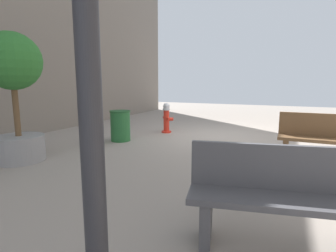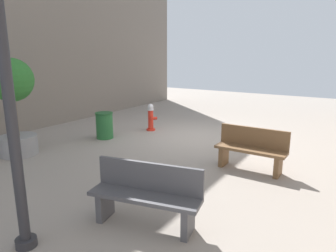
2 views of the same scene
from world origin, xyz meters
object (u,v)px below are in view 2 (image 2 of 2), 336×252
(trash_bin, at_px, (104,125))
(fire_hydrant, at_px, (151,117))
(planter_tree, at_px, (13,97))
(bench_near, at_px, (251,149))
(street_lamp, at_px, (4,60))
(bench_far, at_px, (146,194))

(trash_bin, bearing_deg, fire_hydrant, -111.56)
(planter_tree, bearing_deg, bench_near, -158.08)
(planter_tree, bearing_deg, trash_bin, -108.06)
(planter_tree, xyz_separation_m, trash_bin, (-0.77, -2.35, -1.09))
(bench_near, height_order, planter_tree, planter_tree)
(bench_near, xyz_separation_m, planter_tree, (5.39, 2.17, 1.00))
(bench_near, relative_size, street_lamp, 0.39)
(fire_hydrant, xyz_separation_m, bench_far, (-3.37, 4.84, 0.04))
(bench_near, xyz_separation_m, trash_bin, (4.62, -0.18, -0.09))
(trash_bin, bearing_deg, bench_near, 177.76)
(street_lamp, height_order, trash_bin, street_lamp)
(bench_near, height_order, street_lamp, street_lamp)
(bench_near, bearing_deg, bench_far, 78.40)
(fire_hydrant, distance_m, bench_near, 4.37)
(planter_tree, bearing_deg, street_lamp, 148.78)
(bench_far, height_order, street_lamp, street_lamp)
(planter_tree, bearing_deg, bench_far, 169.11)
(fire_hydrant, xyz_separation_m, planter_tree, (1.39, 3.92, 1.04))
(planter_tree, bearing_deg, fire_hydrant, -109.49)
(street_lamp, bearing_deg, fire_hydrant, -69.36)
(fire_hydrant, xyz_separation_m, street_lamp, (-2.32, 6.17, 2.02))
(bench_near, height_order, bench_far, same)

